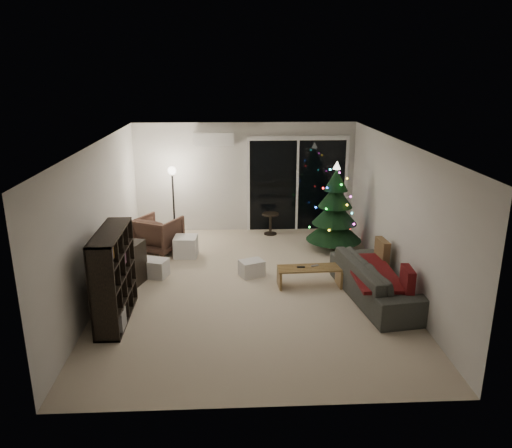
{
  "coord_description": "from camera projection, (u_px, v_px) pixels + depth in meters",
  "views": [
    {
      "loc": [
        -0.31,
        -7.97,
        3.63
      ],
      "look_at": [
        0.1,
        0.3,
        1.05
      ],
      "focal_mm": 35.0,
      "sensor_mm": 36.0,
      "label": 1
    }
  ],
  "objects": [
    {
      "name": "christmas_tree",
      "position": [
        335.0,
        206.0,
        10.24
      ],
      "size": [
        1.38,
        1.38,
        1.86
      ],
      "primitive_type": "cone",
      "rotation": [
        0.0,
        0.0,
        0.22
      ],
      "color": "#17401E",
      "rests_on": "floor"
    },
    {
      "name": "remote_a",
      "position": [
        301.0,
        267.0,
        8.61
      ],
      "size": [
        0.14,
        0.04,
        0.02
      ],
      "primitive_type": "cube",
      "color": "black",
      "rests_on": "coffee_table"
    },
    {
      "name": "ottoman",
      "position": [
        186.0,
        246.0,
        10.07
      ],
      "size": [
        0.48,
        0.48,
        0.41
      ],
      "primitive_type": "cube",
      "rotation": [
        0.0,
        0.0,
        -0.06
      ],
      "color": "white",
      "rests_on": "floor"
    },
    {
      "name": "armchair",
      "position": [
        159.0,
        234.0,
        10.3
      ],
      "size": [
        1.07,
        1.08,
        0.74
      ],
      "primitive_type": "imported",
      "rotation": [
        0.0,
        0.0,
        2.67
      ],
      "color": "brown",
      "rests_on": "floor"
    },
    {
      "name": "room",
      "position": [
        271.0,
        207.0,
        9.84
      ],
      "size": [
        6.5,
        7.51,
        2.6
      ],
      "color": "beige",
      "rests_on": "ground"
    },
    {
      "name": "cushion_a",
      "position": [
        382.0,
        251.0,
        8.72
      ],
      "size": [
        0.16,
        0.43,
        0.42
      ],
      "primitive_type": "cube",
      "rotation": [
        0.0,
        0.0,
        0.09
      ],
      "color": "brown",
      "rests_on": "sofa"
    },
    {
      "name": "cushion_b",
      "position": [
        407.0,
        281.0,
        7.48
      ],
      "size": [
        0.16,
        0.43,
        0.42
      ],
      "primitive_type": "cube",
      "rotation": [
        0.0,
        0.0,
        -0.07
      ],
      "color": "maroon",
      "rests_on": "sofa"
    },
    {
      "name": "coffee_table",
      "position": [
        309.0,
        277.0,
        8.68
      ],
      "size": [
        1.12,
        0.44,
        0.35
      ],
      "primitive_type": null,
      "rotation": [
        0.0,
        0.0,
        0.04
      ],
      "color": "#96774D",
      "rests_on": "floor"
    },
    {
      "name": "sofa",
      "position": [
        377.0,
        280.0,
        8.16
      ],
      "size": [
        1.17,
        2.31,
        0.65
      ],
      "primitive_type": "imported",
      "rotation": [
        0.0,
        0.0,
        1.72
      ],
      "color": "#50524D",
      "rests_on": "floor"
    },
    {
      "name": "sofa_throw",
      "position": [
        372.0,
        272.0,
        8.11
      ],
      "size": [
        0.69,
        1.59,
        0.05
      ],
      "primitive_type": "cube",
      "color": "maroon",
      "rests_on": "sofa"
    },
    {
      "name": "stereo",
      "position": [
        116.0,
        245.0,
        8.27
      ],
      "size": [
        0.38,
        0.45,
        0.16
      ],
      "primitive_type": "cube",
      "color": "black",
      "rests_on": "media_cabinet"
    },
    {
      "name": "media_cabinet",
      "position": [
        118.0,
        271.0,
        8.41
      ],
      "size": [
        0.81,
        1.29,
        0.76
      ],
      "primitive_type": "cube",
      "rotation": [
        0.0,
        0.0,
        -0.32
      ],
      "color": "black",
      "rests_on": "floor"
    },
    {
      "name": "side_table",
      "position": [
        270.0,
        224.0,
        11.39
      ],
      "size": [
        0.44,
        0.44,
        0.49
      ],
      "primitive_type": "cylinder",
      "rotation": [
        0.0,
        0.0,
        0.13
      ],
      "color": "black",
      "rests_on": "floor"
    },
    {
      "name": "cardboard_box_b",
      "position": [
        252.0,
        268.0,
        9.12
      ],
      "size": [
        0.51,
        0.45,
        0.29
      ],
      "primitive_type": "cube",
      "rotation": [
        0.0,
        0.0,
        0.4
      ],
      "color": "silver",
      "rests_on": "floor"
    },
    {
      "name": "bookshelf",
      "position": [
        102.0,
        276.0,
        7.36
      ],
      "size": [
        0.74,
        1.45,
        1.41
      ],
      "primitive_type": null,
      "rotation": [
        0.0,
        0.0,
        -0.29
      ],
      "color": "black",
      "rests_on": "floor"
    },
    {
      "name": "cardboard_box_a",
      "position": [
        155.0,
        268.0,
        9.09
      ],
      "size": [
        0.54,
        0.47,
        0.33
      ],
      "primitive_type": "cube",
      "rotation": [
        0.0,
        0.0,
        -0.3
      ],
      "color": "silver",
      "rests_on": "floor"
    },
    {
      "name": "remote_b",
      "position": [
        315.0,
        266.0,
        8.67
      ],
      "size": [
        0.13,
        0.08,
        0.02
      ],
      "primitive_type": "cube",
      "rotation": [
        0.0,
        0.0,
        0.35
      ],
      "color": "slate",
      "rests_on": "coffee_table"
    },
    {
      "name": "floor_lamp",
      "position": [
        174.0,
        205.0,
        10.9
      ],
      "size": [
        0.25,
        0.25,
        1.57
      ],
      "primitive_type": "cylinder",
      "color": "black",
      "rests_on": "floor"
    }
  ]
}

